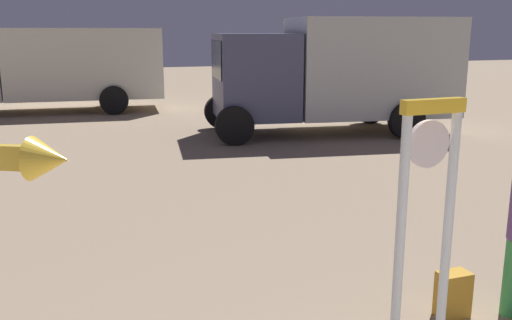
{
  "coord_description": "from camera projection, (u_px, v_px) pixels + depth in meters",
  "views": [
    {
      "loc": [
        -1.77,
        -0.85,
        2.59
      ],
      "look_at": [
        0.26,
        4.83,
        1.2
      ],
      "focal_mm": 39.42,
      "sensor_mm": 36.0,
      "label": 1
    }
  ],
  "objects": [
    {
      "name": "box_truck_far",
      "position": [
        56.0,
        65.0,
        18.13
      ],
      "size": [
        7.26,
        3.09,
        2.67
      ],
      "color": "silver",
      "rests_on": "ground_plane"
    },
    {
      "name": "standing_clock",
      "position": [
        425.0,
        216.0,
        4.01
      ],
      "size": [
        0.5,
        0.11,
        2.14
      ],
      "color": "silver",
      "rests_on": "ground_plane"
    },
    {
      "name": "backpack",
      "position": [
        452.0,
        294.0,
        5.19
      ],
      "size": [
        0.29,
        0.23,
        0.43
      ],
      "color": "gold",
      "rests_on": "ground_plane"
    },
    {
      "name": "box_truck_near",
      "position": [
        339.0,
        70.0,
        14.36
      ],
      "size": [
        6.56,
        3.37,
        2.91
      ],
      "color": "silver",
      "rests_on": "ground_plane"
    }
  ]
}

